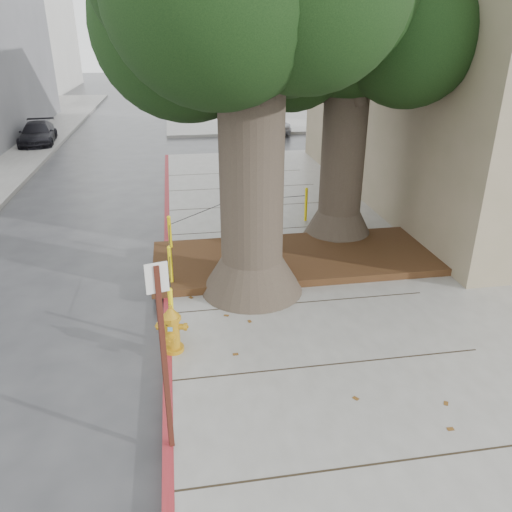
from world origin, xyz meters
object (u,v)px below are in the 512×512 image
Objects in this scene: fire_hydrant at (172,329)px; car_dark at (38,134)px; signpost at (163,350)px; car_silver at (258,125)px; car_red at (431,124)px.

fire_hydrant is 0.22× the size of car_dark.
signpost is 21.72m from car_silver.
car_red is (13.58, 19.77, -0.97)m from signpost.
car_silver is 10.77m from car_dark.
car_red reaches higher than car_silver.
car_silver is 9.03m from car_red.
car_silver is at bearing -2.31° from car_dark.
car_red is at bearing 65.01° from fire_hydrant.
car_red is at bearing 40.85° from signpost.
signpost is 24.00m from car_red.
signpost is 21.45m from car_dark.
fire_hydrant is at bearing 148.83° from car_red.
fire_hydrant is 19.45m from car_dark.
signpost is at bearing -78.89° from fire_hydrant.
fire_hydrant is 2.33m from signpost.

